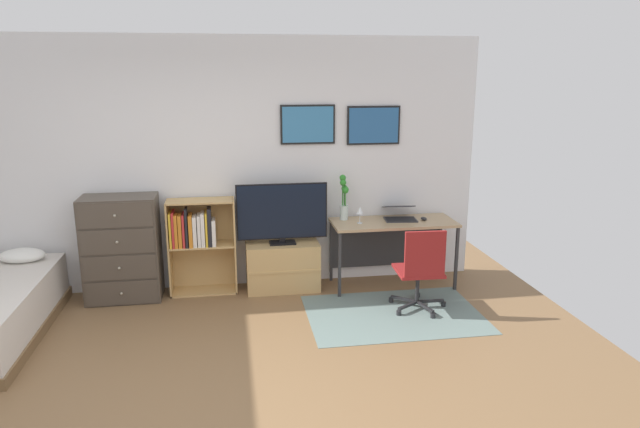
{
  "coord_description": "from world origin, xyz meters",
  "views": [
    {
      "loc": [
        0.31,
        -3.76,
        2.33
      ],
      "look_at": [
        1.16,
        1.5,
        1.0
      ],
      "focal_mm": 32.21,
      "sensor_mm": 36.0,
      "label": 1
    }
  ],
  "objects_px": {
    "television": "(282,214)",
    "computer_mouse": "(424,219)",
    "laptop": "(400,213)",
    "bamboo_vase": "(344,198)",
    "tv_stand": "(283,266)",
    "wine_glass": "(360,211)",
    "desk": "(391,231)",
    "office_chair": "(421,268)",
    "dresser": "(122,249)",
    "bookshelf": "(198,238)"
  },
  "relations": [
    {
      "from": "television",
      "to": "bamboo_vase",
      "type": "height_order",
      "value": "bamboo_vase"
    },
    {
      "from": "television",
      "to": "computer_mouse",
      "type": "height_order",
      "value": "television"
    },
    {
      "from": "dresser",
      "to": "laptop",
      "type": "bearing_deg",
      "value": 0.6
    },
    {
      "from": "television",
      "to": "desk",
      "type": "xyz_separation_m",
      "value": [
        1.21,
        0.02,
        -0.26
      ]
    },
    {
      "from": "bookshelf",
      "to": "bamboo_vase",
      "type": "distance_m",
      "value": 1.63
    },
    {
      "from": "laptop",
      "to": "wine_glass",
      "type": "height_order",
      "value": "wine_glass"
    },
    {
      "from": "television",
      "to": "wine_glass",
      "type": "height_order",
      "value": "television"
    },
    {
      "from": "bookshelf",
      "to": "bamboo_vase",
      "type": "relative_size",
      "value": 2.04
    },
    {
      "from": "office_chair",
      "to": "dresser",
      "type": "bearing_deg",
      "value": 167.17
    },
    {
      "from": "desk",
      "to": "laptop",
      "type": "xyz_separation_m",
      "value": [
        0.1,
        0.02,
        0.2
      ]
    },
    {
      "from": "bookshelf",
      "to": "computer_mouse",
      "type": "xyz_separation_m",
      "value": [
        2.45,
        -0.13,
        0.14
      ]
    },
    {
      "from": "computer_mouse",
      "to": "tv_stand",
      "type": "bearing_deg",
      "value": 176.76
    },
    {
      "from": "office_chair",
      "to": "bamboo_vase",
      "type": "relative_size",
      "value": 1.72
    },
    {
      "from": "dresser",
      "to": "computer_mouse",
      "type": "height_order",
      "value": "dresser"
    },
    {
      "from": "desk",
      "to": "television",
      "type": "bearing_deg",
      "value": -179.06
    },
    {
      "from": "computer_mouse",
      "to": "laptop",
      "type": "bearing_deg",
      "value": 157.08
    },
    {
      "from": "laptop",
      "to": "bookshelf",
      "type": "bearing_deg",
      "value": -174.88
    },
    {
      "from": "dresser",
      "to": "desk",
      "type": "bearing_deg",
      "value": 0.25
    },
    {
      "from": "laptop",
      "to": "bamboo_vase",
      "type": "height_order",
      "value": "bamboo_vase"
    },
    {
      "from": "bookshelf",
      "to": "desk",
      "type": "xyz_separation_m",
      "value": [
        2.11,
        -0.05,
        -0.01
      ]
    },
    {
      "from": "television",
      "to": "laptop",
      "type": "relative_size",
      "value": 2.39
    },
    {
      "from": "television",
      "to": "office_chair",
      "type": "height_order",
      "value": "television"
    },
    {
      "from": "television",
      "to": "computer_mouse",
      "type": "relative_size",
      "value": 9.32
    },
    {
      "from": "office_chair",
      "to": "laptop",
      "type": "relative_size",
      "value": 2.12
    },
    {
      "from": "dresser",
      "to": "bookshelf",
      "type": "height_order",
      "value": "dresser"
    },
    {
      "from": "dresser",
      "to": "television",
      "type": "distance_m",
      "value": 1.69
    },
    {
      "from": "bookshelf",
      "to": "office_chair",
      "type": "height_order",
      "value": "bookshelf"
    },
    {
      "from": "tv_stand",
      "to": "bamboo_vase",
      "type": "bearing_deg",
      "value": 6.03
    },
    {
      "from": "tv_stand",
      "to": "bamboo_vase",
      "type": "distance_m",
      "value": 1.01
    },
    {
      "from": "dresser",
      "to": "tv_stand",
      "type": "height_order",
      "value": "dresser"
    },
    {
      "from": "tv_stand",
      "to": "desk",
      "type": "relative_size",
      "value": 0.58
    },
    {
      "from": "bookshelf",
      "to": "desk",
      "type": "distance_m",
      "value": 2.11
    },
    {
      "from": "tv_stand",
      "to": "computer_mouse",
      "type": "height_order",
      "value": "computer_mouse"
    },
    {
      "from": "dresser",
      "to": "office_chair",
      "type": "xyz_separation_m",
      "value": [
        2.95,
        -0.81,
        -0.09
      ]
    },
    {
      "from": "bookshelf",
      "to": "office_chair",
      "type": "xyz_separation_m",
      "value": [
        2.18,
        -0.87,
        -0.16
      ]
    },
    {
      "from": "bookshelf",
      "to": "computer_mouse",
      "type": "height_order",
      "value": "bookshelf"
    },
    {
      "from": "television",
      "to": "desk",
      "type": "distance_m",
      "value": 1.24
    },
    {
      "from": "dresser",
      "to": "office_chair",
      "type": "distance_m",
      "value": 3.06
    },
    {
      "from": "office_chair",
      "to": "bamboo_vase",
      "type": "xyz_separation_m",
      "value": [
        -0.59,
        0.9,
        0.53
      ]
    },
    {
      "from": "dresser",
      "to": "laptop",
      "type": "xyz_separation_m",
      "value": [
        2.97,
        0.03,
        0.25
      ]
    },
    {
      "from": "dresser",
      "to": "tv_stand",
      "type": "xyz_separation_m",
      "value": [
        1.66,
        0.02,
        -0.29
      ]
    },
    {
      "from": "office_chair",
      "to": "laptop",
      "type": "distance_m",
      "value": 0.91
    },
    {
      "from": "office_chair",
      "to": "bamboo_vase",
      "type": "bearing_deg",
      "value": 125.84
    },
    {
      "from": "dresser",
      "to": "desk",
      "type": "distance_m",
      "value": 2.88
    },
    {
      "from": "laptop",
      "to": "wine_glass",
      "type": "xyz_separation_m",
      "value": [
        -0.48,
        -0.13,
        0.07
      ]
    },
    {
      "from": "tv_stand",
      "to": "bamboo_vase",
      "type": "height_order",
      "value": "bamboo_vase"
    },
    {
      "from": "desk",
      "to": "office_chair",
      "type": "xyz_separation_m",
      "value": [
        0.07,
        -0.83,
        -0.14
      ]
    },
    {
      "from": "bamboo_vase",
      "to": "wine_glass",
      "type": "distance_m",
      "value": 0.26
    },
    {
      "from": "tv_stand",
      "to": "desk",
      "type": "distance_m",
      "value": 1.26
    },
    {
      "from": "desk",
      "to": "computer_mouse",
      "type": "bearing_deg",
      "value": -14.02
    }
  ]
}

